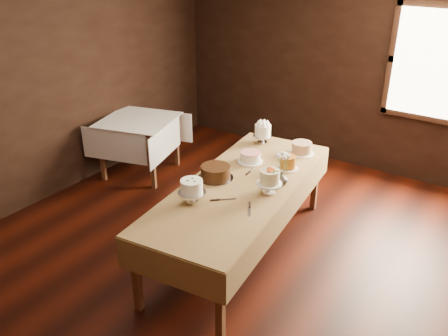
% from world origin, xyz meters
% --- Properties ---
extents(floor, '(5.00, 6.00, 0.01)m').
position_xyz_m(floor, '(0.00, 0.00, 0.00)').
color(floor, black).
rests_on(floor, ground).
extents(wall_back, '(5.00, 0.02, 2.80)m').
position_xyz_m(wall_back, '(0.00, 3.00, 1.40)').
color(wall_back, black).
rests_on(wall_back, ground).
extents(wall_left, '(0.02, 6.00, 2.80)m').
position_xyz_m(wall_left, '(-2.50, 0.00, 1.40)').
color(wall_left, black).
rests_on(wall_left, ground).
extents(window, '(1.10, 0.05, 1.30)m').
position_xyz_m(window, '(1.30, 2.94, 1.60)').
color(window, '#FFEABF').
rests_on(window, wall_back).
extents(display_table, '(1.30, 2.68, 0.80)m').
position_xyz_m(display_table, '(0.17, 0.25, 0.74)').
color(display_table, '#512C17').
rests_on(display_table, ground).
extents(side_table, '(1.16, 1.16, 0.79)m').
position_xyz_m(side_table, '(-1.99, 1.05, 0.70)').
color(side_table, '#512C17').
rests_on(side_table, ground).
extents(cake_meringue, '(0.27, 0.27, 0.24)m').
position_xyz_m(cake_meringue, '(-0.18, 1.27, 0.91)').
color(cake_meringue, silver).
rests_on(cake_meringue, display_table).
extents(cake_speckled, '(0.32, 0.32, 0.13)m').
position_xyz_m(cake_speckled, '(0.33, 1.26, 0.86)').
color(cake_speckled, white).
rests_on(cake_speckled, display_table).
extents(cake_lattice, '(0.28, 0.28, 0.11)m').
position_xyz_m(cake_lattice, '(-0.03, 0.74, 0.85)').
color(cake_lattice, white).
rests_on(cake_lattice, display_table).
extents(cake_caramel, '(0.24, 0.24, 0.14)m').
position_xyz_m(cake_caramel, '(0.38, 0.82, 0.87)').
color(cake_caramel, white).
rests_on(cake_caramel, display_table).
extents(cake_chocolate, '(0.38, 0.38, 0.14)m').
position_xyz_m(cake_chocolate, '(-0.10, 0.20, 0.87)').
color(cake_chocolate, silver).
rests_on(cake_chocolate, display_table).
extents(cake_flowers, '(0.26, 0.26, 0.25)m').
position_xyz_m(cake_flowers, '(0.48, 0.25, 0.91)').
color(cake_flowers, white).
rests_on(cake_flowers, display_table).
extents(cake_swirl, '(0.28, 0.28, 0.24)m').
position_xyz_m(cake_swirl, '(-0.01, -0.30, 0.90)').
color(cake_swirl, silver).
rests_on(cake_swirl, display_table).
extents(cake_server_a, '(0.20, 0.18, 0.01)m').
position_xyz_m(cake_server_a, '(0.24, -0.08, 0.80)').
color(cake_server_a, silver).
rests_on(cake_server_a, display_table).
extents(cake_server_b, '(0.15, 0.22, 0.01)m').
position_xyz_m(cake_server_b, '(0.52, -0.15, 0.80)').
color(cake_server_b, silver).
rests_on(cake_server_b, display_table).
extents(cake_server_c, '(0.05, 0.24, 0.01)m').
position_xyz_m(cake_server_c, '(0.09, 0.61, 0.80)').
color(cake_server_c, silver).
rests_on(cake_server_c, display_table).
extents(cake_server_e, '(0.24, 0.07, 0.01)m').
position_xyz_m(cake_server_e, '(-0.07, -0.09, 0.80)').
color(cake_server_e, silver).
rests_on(cake_server_e, display_table).
extents(flower_vase, '(0.18, 0.18, 0.13)m').
position_xyz_m(flower_vase, '(0.50, 0.46, 0.87)').
color(flower_vase, '#2D2823').
rests_on(flower_vase, display_table).
extents(flower_bouquet, '(0.14, 0.14, 0.20)m').
position_xyz_m(flower_bouquet, '(0.50, 0.46, 1.05)').
color(flower_bouquet, white).
rests_on(flower_bouquet, flower_vase).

